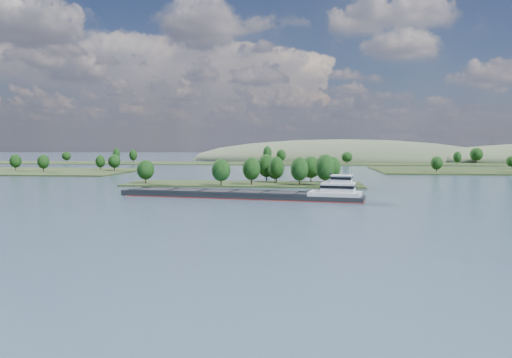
# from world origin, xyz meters

# --- Properties ---
(ground) EXTENTS (1800.00, 1800.00, 0.00)m
(ground) POSITION_xyz_m (0.00, 120.00, 0.00)
(ground) COLOR #3C5369
(ground) RESTS_ON ground
(tree_island) EXTENTS (100.00, 31.59, 13.76)m
(tree_island) POSITION_xyz_m (7.71, 179.63, 4.24)
(tree_island) COLOR #202F15
(tree_island) RESTS_ON ground
(back_shoreline) EXTENTS (900.00, 60.00, 16.15)m
(back_shoreline) POSITION_xyz_m (9.21, 399.83, 0.73)
(back_shoreline) COLOR #202F15
(back_shoreline) RESTS_ON ground
(hill_west) EXTENTS (320.00, 160.00, 44.00)m
(hill_west) POSITION_xyz_m (60.00, 500.00, 0.00)
(hill_west) COLOR #46543A
(hill_west) RESTS_ON ground
(cargo_barge) EXTENTS (80.67, 23.22, 10.85)m
(cargo_barge) POSITION_xyz_m (10.95, 127.79, 1.37)
(cargo_barge) COLOR black
(cargo_barge) RESTS_ON ground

